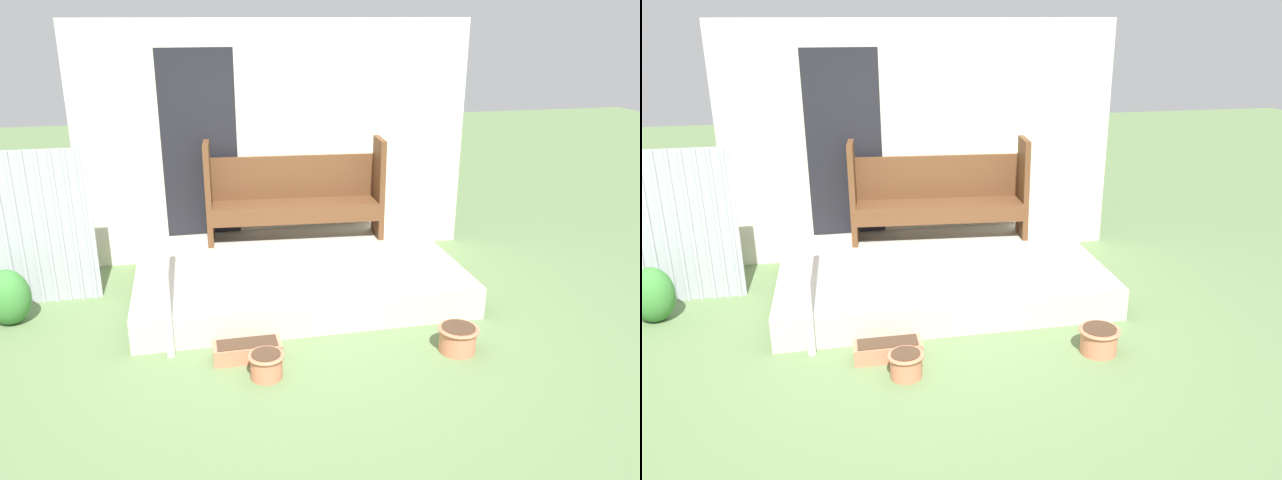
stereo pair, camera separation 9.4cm
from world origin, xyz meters
TOP-DOWN VIEW (x-y plane):
  - ground_plane at (0.00, 0.00)m, footprint 24.00×24.00m
  - porch_slab at (0.19, 1.03)m, footprint 3.12×2.06m
  - house_wall at (0.15, 2.09)m, footprint 4.32×0.08m
  - support_post at (-1.05, -0.07)m, footprint 0.07×0.07m
  - bench at (0.30, 1.73)m, footprint 1.92×0.55m
  - flower_pot_left at (-0.33, -0.54)m, footprint 0.29×0.29m
  - flower_pot_middle at (1.27, -0.48)m, footprint 0.34×0.34m
  - planter_box_rect at (-0.44, -0.24)m, footprint 0.55×0.22m
  - shrub_by_fence at (-2.46, 0.82)m, footprint 0.38×0.34m

SIDE VIEW (x-z plane):
  - ground_plane at x=0.00m, z-range 0.00..0.00m
  - planter_box_rect at x=-0.44m, z-range 0.00..0.14m
  - flower_pot_left at x=-0.33m, z-range 0.01..0.22m
  - flower_pot_middle at x=1.27m, z-range 0.01..0.23m
  - porch_slab at x=0.19m, z-range 0.00..0.31m
  - shrub_by_fence at x=-2.46m, z-range 0.00..0.52m
  - bench at x=0.30m, z-range 0.28..1.37m
  - support_post at x=-1.05m, z-range 0.00..2.18m
  - house_wall at x=0.15m, z-range 0.00..2.60m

